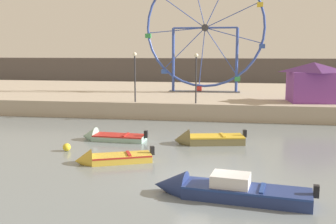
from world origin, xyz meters
name	(u,v)px	position (x,y,z in m)	size (l,w,h in m)	color
ground_plane	(203,179)	(0.00, 0.00, 0.00)	(240.00, 240.00, 0.00)	slate
quay_promenade	(222,97)	(0.00, 25.59, 0.68)	(110.00, 22.22, 1.35)	tan
distant_town_skyline	(226,73)	(0.00, 45.45, 2.20)	(140.00, 3.00, 4.40)	#564C47
motorboat_olive_wood	(204,139)	(-0.49, 6.73, 0.27)	(4.42, 2.19, 1.31)	olive
motorboat_seafoam	(108,137)	(-6.50, 6.78, 0.20)	(4.29, 1.44, 1.19)	#93BCAD
motorboat_navy_blue	(219,189)	(0.78, -2.12, 0.32)	(6.22, 2.17, 1.35)	navy
motorboat_mustard_yellow	(107,159)	(-4.91, 1.79, 0.21)	(3.92, 2.52, 1.12)	gold
ferris_wheel_blue_frame	(205,30)	(-1.77, 24.33, 7.60)	(12.10, 1.20, 12.44)	#334CA8
carnival_booth_purple_stall	(313,81)	(7.64, 17.55, 3.05)	(4.35, 3.65, 3.26)	purple
promenade_lamp_near	(135,70)	(-6.78, 15.15, 4.00)	(0.32, 0.32, 4.06)	#2D2D33
promenade_lamp_far	(196,71)	(-1.76, 15.14, 3.95)	(0.32, 0.32, 3.98)	#2D2D33
mooring_buoy_orange	(67,147)	(-7.88, 3.72, 0.22)	(0.44, 0.44, 0.44)	yellow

